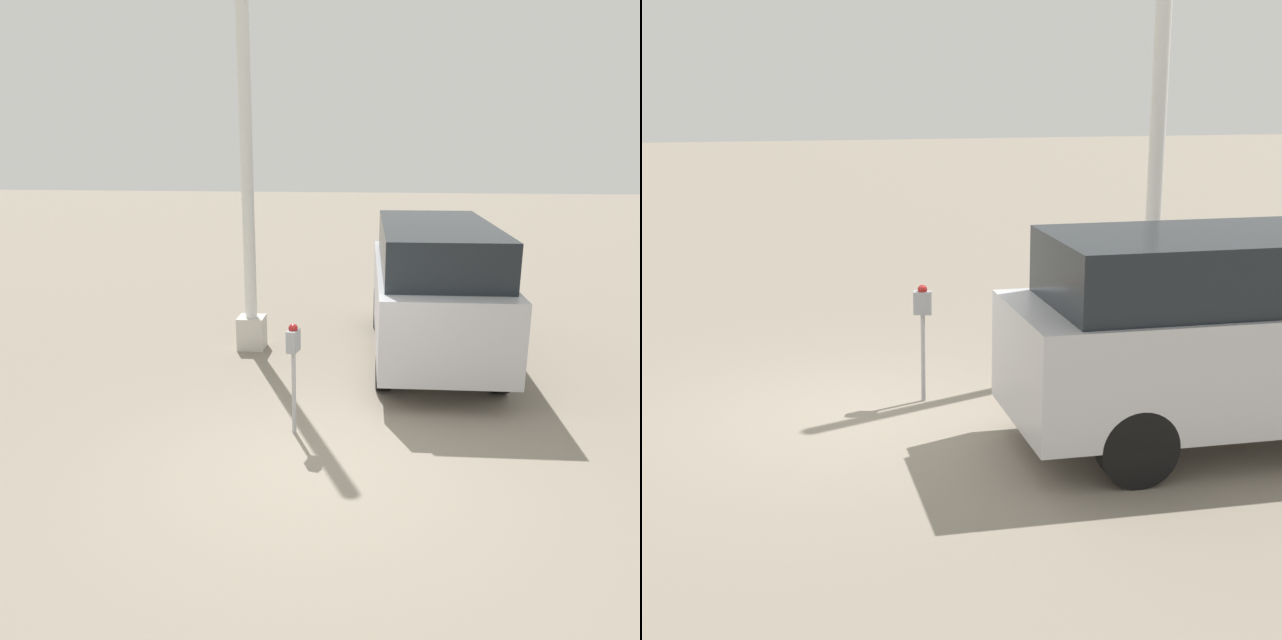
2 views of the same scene
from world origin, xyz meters
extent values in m
plane|color=gray|center=(0.00, 0.00, 0.00)|extent=(80.00, 80.00, 0.00)
cylinder|color=#9E9EA3|center=(0.78, 0.39, 0.51)|extent=(0.05, 0.05, 1.02)
cube|color=gray|center=(0.78, 0.39, 1.15)|extent=(0.22, 0.15, 0.26)
sphere|color=maroon|center=(0.78, 0.39, 1.31)|extent=(0.11, 0.11, 0.11)
cube|color=beige|center=(3.91, 1.56, 0.28)|extent=(0.44, 0.44, 0.55)
cylinder|color=silver|center=(3.91, 1.56, 3.73)|extent=(0.20, 0.20, 6.37)
cube|color=#B2B2B7|center=(3.86, -1.43, 0.94)|extent=(5.00, 1.97, 1.13)
cube|color=black|center=(3.74, -1.43, 1.83)|extent=(4.01, 1.79, 0.67)
cube|color=orange|center=(6.27, -0.76, 0.52)|extent=(0.08, 0.12, 0.20)
cylinder|color=black|center=(5.37, -0.58, 0.37)|extent=(0.75, 0.24, 0.75)
cylinder|color=black|center=(5.42, -2.18, 0.37)|extent=(0.75, 0.24, 0.75)
cylinder|color=black|center=(2.30, -0.67, 0.37)|extent=(0.75, 0.24, 0.75)
cylinder|color=black|center=(2.35, -2.27, 0.37)|extent=(0.75, 0.24, 0.75)
camera|label=1|loc=(-6.01, -0.63, 3.34)|focal=35.00mm
camera|label=2|loc=(-0.71, -10.13, 3.74)|focal=55.00mm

